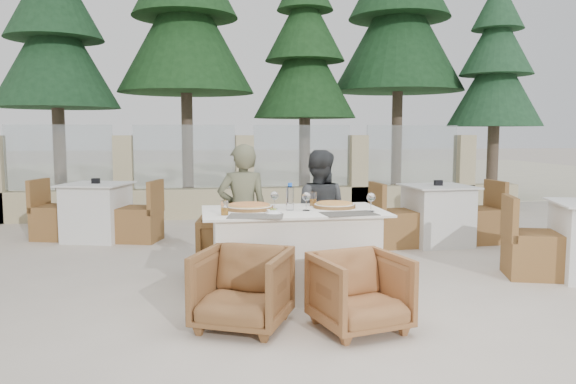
{
  "coord_description": "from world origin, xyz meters",
  "views": [
    {
      "loc": [
        -0.78,
        -4.76,
        1.47
      ],
      "look_at": [
        0.04,
        0.4,
        0.9
      ],
      "focal_mm": 35.0,
      "sensor_mm": 36.0,
      "label": 1
    }
  ],
  "objects": [
    {
      "name": "ground",
      "position": [
        0.0,
        0.0,
        0.0
      ],
      "size": [
        80.0,
        80.0,
        0.0
      ],
      "primitive_type": "plane",
      "color": "beige",
      "rests_on": "ground"
    },
    {
      "name": "armchair_far_right",
      "position": [
        0.34,
        0.71,
        0.33
      ],
      "size": [
        0.74,
        0.76,
        0.66
      ],
      "primitive_type": "imported",
      "rotation": [
        0.0,
        0.0,
        3.09
      ],
      "color": "olive",
      "rests_on": "ground"
    },
    {
      "name": "pine_mid_left",
      "position": [
        -1.0,
        7.5,
        3.25
      ],
      "size": [
        2.86,
        2.86,
        6.5
      ],
      "primitive_type": "cone",
      "color": "#1D441D",
      "rests_on": "ground"
    },
    {
      "name": "diner_left",
      "position": [
        -0.36,
        0.64,
        0.67
      ],
      "size": [
        0.5,
        0.34,
        1.35
      ],
      "primitive_type": "imported",
      "rotation": [
        0.0,
        0.0,
        3.17
      ],
      "color": "#5A5B42",
      "rests_on": "ground"
    },
    {
      "name": "pine_centre",
      "position": [
        1.5,
        7.2,
        2.5
      ],
      "size": [
        2.2,
        2.2,
        5.0
      ],
      "primitive_type": "cone",
      "color": "#1D441D",
      "rests_on": "ground"
    },
    {
      "name": "wine_glass_centre",
      "position": [
        -0.11,
        0.17,
        0.86
      ],
      "size": [
        0.09,
        0.09,
        0.18
      ],
      "primitive_type": null,
      "rotation": [
        0.0,
        0.0,
        -0.22
      ],
      "color": "white",
      "rests_on": "dining_table"
    },
    {
      "name": "pine_mid_right",
      "position": [
        3.8,
        7.8,
        3.4
      ],
      "size": [
        2.99,
        2.99,
        6.8
      ],
      "primitive_type": "cone",
      "color": "#1C4321",
      "rests_on": "ground"
    },
    {
      "name": "bg_table_a",
      "position": [
        -2.14,
        3.04,
        0.39
      ],
      "size": [
        1.81,
        1.25,
        0.77
      ],
      "primitive_type": null,
      "rotation": [
        0.0,
        0.0,
        -0.29
      ],
      "color": "silver",
      "rests_on": "ground"
    },
    {
      "name": "armchair_near_left",
      "position": [
        -0.47,
        -0.68,
        0.3
      ],
      "size": [
        0.86,
        0.86,
        0.6
      ],
      "primitive_type": "imported",
      "rotation": [
        0.0,
        0.0,
        -0.43
      ],
      "color": "brown",
      "rests_on": "ground"
    },
    {
      "name": "armchair_far_left",
      "position": [
        -0.43,
        0.71,
        0.33
      ],
      "size": [
        0.79,
        0.81,
        0.66
      ],
      "primitive_type": "imported",
      "rotation": [
        0.0,
        0.0,
        3.02
      ],
      "color": "brown",
      "rests_on": "ground"
    },
    {
      "name": "armchair_near_right",
      "position": [
        0.38,
        -0.86,
        0.29
      ],
      "size": [
        0.75,
        0.76,
        0.57
      ],
      "primitive_type": "imported",
      "rotation": [
        0.0,
        0.0,
        0.24
      ],
      "color": "#9A6338",
      "rests_on": "ground"
    },
    {
      "name": "placemat_near_left",
      "position": [
        -0.32,
        -0.21,
        0.77
      ],
      "size": [
        0.5,
        0.38,
        0.0
      ],
      "primitive_type": "cube",
      "rotation": [
        0.0,
        0.0,
        -0.19
      ],
      "color": "#635E55",
      "rests_on": "dining_table"
    },
    {
      "name": "pine_far_left",
      "position": [
        -3.5,
        7.0,
        2.75
      ],
      "size": [
        2.42,
        2.42,
        5.5
      ],
      "primitive_type": "cone",
      "color": "#1B4022",
      "rests_on": "ground"
    },
    {
      "name": "pine_far_right",
      "position": [
        5.5,
        6.5,
        2.25
      ],
      "size": [
        1.98,
        1.98,
        4.5
      ],
      "primitive_type": "cone",
      "color": "#234F2E",
      "rests_on": "ground"
    },
    {
      "name": "wine_glass_corner",
      "position": [
        0.7,
        -0.09,
        0.86
      ],
      "size": [
        0.1,
        0.1,
        0.18
      ],
      "primitive_type": null,
      "rotation": [
        0.0,
        0.0,
        0.36
      ],
      "color": "silver",
      "rests_on": "dining_table"
    },
    {
      "name": "pizza_right",
      "position": [
        0.44,
        0.2,
        0.8
      ],
      "size": [
        0.49,
        0.49,
        0.05
      ],
      "primitive_type": "cylinder",
      "rotation": [
        0.0,
        0.0,
        0.32
      ],
      "color": "#C65F1B",
      "rests_on": "dining_table"
    },
    {
      "name": "bg_table_b",
      "position": [
        2.27,
        2.05,
        0.39
      ],
      "size": [
        1.68,
        0.9,
        0.77
      ],
      "primitive_type": null,
      "rotation": [
        0.0,
        0.0,
        0.05
      ],
      "color": "silver",
      "rests_on": "ground"
    },
    {
      "name": "placemat_near_right",
      "position": [
        0.47,
        -0.2,
        0.77
      ],
      "size": [
        0.47,
        0.34,
        0.0
      ],
      "primitive_type": "cube",
      "rotation": [
        0.0,
        0.0,
        0.09
      ],
      "color": "#4E4A43",
      "rests_on": "dining_table"
    },
    {
      "name": "beer_glass_right",
      "position": [
        0.28,
        0.37,
        0.83
      ],
      "size": [
        0.08,
        0.08,
        0.13
      ],
      "primitive_type": "cylinder",
      "rotation": [
        0.0,
        0.0,
        -0.41
      ],
      "color": "#C7761C",
      "rests_on": "dining_table"
    },
    {
      "name": "wine_glass_near",
      "position": [
        0.15,
        0.05,
        0.86
      ],
      "size": [
        0.08,
        0.08,
        0.18
      ],
      "primitive_type": null,
      "rotation": [
        0.0,
        0.0,
        -0.05
      ],
      "color": "white",
      "rests_on": "dining_table"
    },
    {
      "name": "dining_table",
      "position": [
        0.04,
        0.1,
        0.39
      ],
      "size": [
        1.6,
        0.9,
        0.77
      ],
      "primitive_type": null,
      "color": "white",
      "rests_on": "ground"
    },
    {
      "name": "beer_glass_left",
      "position": [
        -0.57,
        -0.1,
        0.83
      ],
      "size": [
        0.08,
        0.08,
        0.12
      ],
      "primitive_type": "cylinder",
      "rotation": [
        0.0,
        0.0,
        -0.34
      ],
      "color": "orange",
      "rests_on": "dining_table"
    },
    {
      "name": "perimeter_wall_far",
      "position": [
        0.0,
        4.8,
        0.8
      ],
      "size": [
        10.0,
        0.34,
        1.6
      ],
      "primitive_type": null,
      "color": "tan",
      "rests_on": "ground"
    },
    {
      "name": "olive_dish",
      "position": [
        -0.16,
        -0.08,
        0.79
      ],
      "size": [
        0.14,
        0.14,
        0.04
      ],
      "primitive_type": null,
      "rotation": [
        0.0,
        0.0,
        0.39
      ],
      "color": "white",
      "rests_on": "dining_table"
    },
    {
      "name": "sand_patch",
      "position": [
        0.0,
        14.0,
        0.01
      ],
      "size": [
        30.0,
        16.0,
        0.01
      ],
      "primitive_type": "cube",
      "color": "beige",
      "rests_on": "ground"
    },
    {
      "name": "water_bottle",
      "position": [
        0.02,
        0.11,
        0.89
      ],
      "size": [
        0.08,
        0.08,
        0.24
      ],
      "primitive_type": "cylinder",
      "rotation": [
        0.0,
        0.0,
        -0.22
      ],
      "color": "#B5DAED",
      "rests_on": "dining_table"
    },
    {
      "name": "pizza_left",
      "position": [
        -0.34,
        0.21,
        0.8
      ],
      "size": [
        0.46,
        0.46,
        0.06
      ],
      "primitive_type": "cylinder",
      "rotation": [
        0.0,
        0.0,
        -0.05
      ],
      "color": "#C7441B",
      "rests_on": "dining_table"
    },
    {
      "name": "diner_right",
      "position": [
        0.39,
        0.68,
        0.64
      ],
      "size": [
        0.75,
        0.67,
        1.28
      ],
      "primitive_type": "imported",
      "rotation": [
        0.0,
        0.0,
        2.8
      ],
      "color": "#323437",
      "rests_on": "ground"
    }
  ]
}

